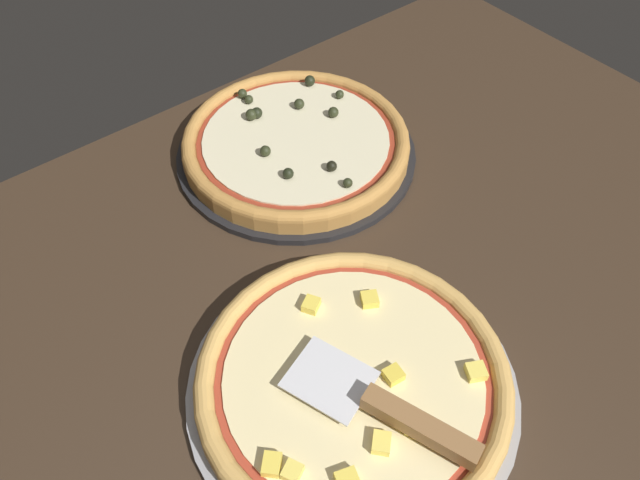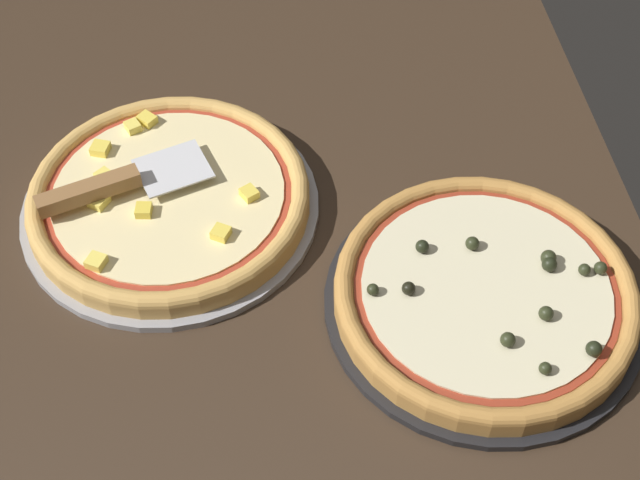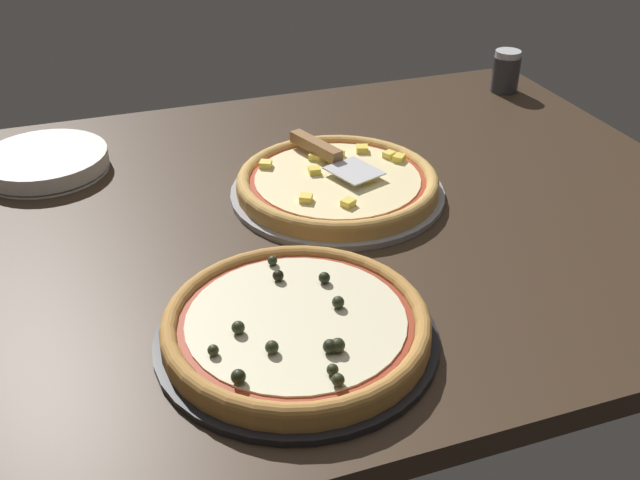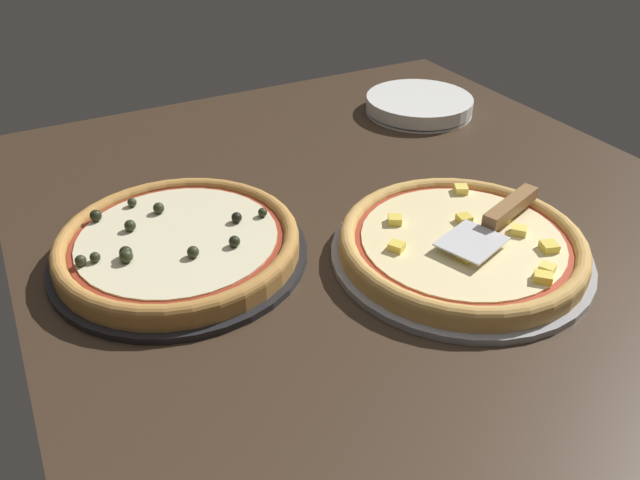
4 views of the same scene
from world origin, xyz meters
TOP-DOWN VIEW (x-y plane):
  - ground_plane at (0.00, 0.00)cm, footprint 140.58×107.17cm
  - pizza_pan_front at (-6.26, -3.94)cm, footprint 36.79×36.79cm
  - pizza_front at (-6.27, -3.96)cm, footprint 34.59×34.59cm
  - pizza_pan_back at (12.43, 31.24)cm, footprint 36.21×36.21cm
  - pizza_back at (12.44, 31.27)cm, footprint 34.04×34.04cm
  - serving_spatula at (-6.20, -11.00)cm, footprint 11.36×21.29cm

SIDE VIEW (x-z plane):
  - ground_plane at x=0.00cm, z-range -3.60..0.00cm
  - pizza_pan_front at x=-6.26cm, z-range 0.00..1.00cm
  - pizza_pan_back at x=12.43cm, z-range 0.00..1.00cm
  - pizza_front at x=-6.27cm, z-range 0.84..4.29cm
  - pizza_back at x=12.44cm, z-range 0.52..4.90cm
  - serving_spatula at x=-6.20cm, z-range 4.27..6.27cm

